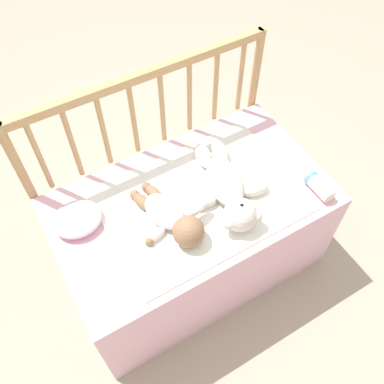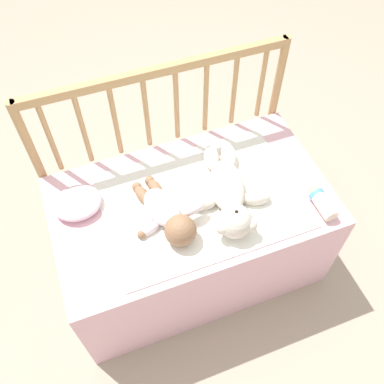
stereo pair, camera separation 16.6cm
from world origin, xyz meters
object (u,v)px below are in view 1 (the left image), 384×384
Objects in this scene: teddy_bear at (228,190)px; baby_bottle at (317,185)px; baby at (172,218)px; small_pillow at (77,219)px.

teddy_bear is 3.07× the size of baby_bottle.
baby is 1.93× the size of small_pillow.
teddy_bear is at bearing 0.25° from baby.
small_pillow is at bearing 159.53° from baby_bottle.
teddy_bear reaches higher than baby.
teddy_bear is at bearing 156.00° from baby_bottle.
small_pillow is at bearing 148.89° from baby.
baby_bottle is at bearing -14.13° from baby.
baby_bottle is 0.96m from small_pillow.
baby is at bearing -179.75° from teddy_bear.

